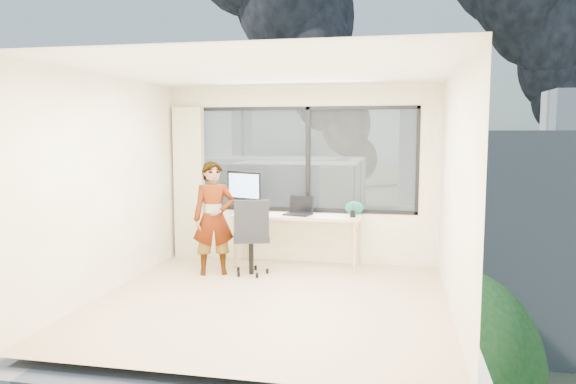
% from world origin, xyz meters
% --- Properties ---
extents(floor, '(4.00, 4.00, 0.01)m').
position_xyz_m(floor, '(0.00, 0.00, 0.00)').
color(floor, tan).
rests_on(floor, ground).
extents(ceiling, '(4.00, 4.00, 0.01)m').
position_xyz_m(ceiling, '(0.00, 0.00, 2.60)').
color(ceiling, white).
rests_on(ceiling, ground).
extents(wall_front, '(4.00, 0.01, 2.60)m').
position_xyz_m(wall_front, '(0.00, -2.00, 1.30)').
color(wall_front, beige).
rests_on(wall_front, ground).
extents(wall_left, '(0.01, 4.00, 2.60)m').
position_xyz_m(wall_left, '(-2.00, 0.00, 1.30)').
color(wall_left, beige).
rests_on(wall_left, ground).
extents(wall_right, '(0.01, 4.00, 2.60)m').
position_xyz_m(wall_right, '(2.00, 0.00, 1.30)').
color(wall_right, beige).
rests_on(wall_right, ground).
extents(window_wall, '(3.30, 0.16, 1.55)m').
position_xyz_m(window_wall, '(0.05, 2.00, 1.52)').
color(window_wall, black).
rests_on(window_wall, ground).
extents(curtain, '(0.45, 0.14, 2.30)m').
position_xyz_m(curtain, '(-1.72, 1.88, 1.15)').
color(curtain, beige).
rests_on(curtain, floor).
extents(desk, '(1.80, 0.60, 0.75)m').
position_xyz_m(desk, '(0.00, 1.66, 0.38)').
color(desk, tan).
rests_on(desk, floor).
extents(chair, '(0.68, 0.68, 1.07)m').
position_xyz_m(chair, '(-0.53, 1.10, 0.53)').
color(chair, black).
rests_on(chair, floor).
extents(person, '(0.66, 0.55, 1.54)m').
position_xyz_m(person, '(-1.03, 1.01, 0.77)').
color(person, '#2D2D33').
rests_on(person, floor).
extents(monitor, '(0.62, 0.35, 0.61)m').
position_xyz_m(monitor, '(-0.80, 1.73, 1.06)').
color(monitor, black).
rests_on(monitor, desk).
extents(game_console, '(0.32, 0.28, 0.07)m').
position_xyz_m(game_console, '(-0.68, 1.84, 0.78)').
color(game_console, white).
rests_on(game_console, desk).
extents(laptop, '(0.45, 0.47, 0.24)m').
position_xyz_m(laptop, '(0.02, 1.63, 0.87)').
color(laptop, black).
rests_on(laptop, desk).
extents(cellphone, '(0.11, 0.06, 0.01)m').
position_xyz_m(cellphone, '(-0.60, 1.59, 0.76)').
color(cellphone, black).
rests_on(cellphone, desk).
extents(pen_cup, '(0.08, 0.08, 0.10)m').
position_xyz_m(pen_cup, '(0.80, 1.59, 0.80)').
color(pen_cup, black).
rests_on(pen_cup, desk).
extents(handbag, '(0.28, 0.21, 0.20)m').
position_xyz_m(handbag, '(0.80, 1.82, 0.85)').
color(handbag, '#0C483B').
rests_on(handbag, desk).
extents(exterior_ground, '(400.00, 400.00, 0.04)m').
position_xyz_m(exterior_ground, '(0.00, 120.00, -14.00)').
color(exterior_ground, '#515B3D').
rests_on(exterior_ground, ground).
extents(near_bldg_a, '(16.00, 12.00, 14.00)m').
position_xyz_m(near_bldg_a, '(-9.00, 30.00, -7.00)').
color(near_bldg_a, beige).
rests_on(near_bldg_a, exterior_ground).
extents(near_bldg_b, '(14.00, 13.00, 16.00)m').
position_xyz_m(near_bldg_b, '(12.00, 38.00, -6.00)').
color(near_bldg_b, silver).
rests_on(near_bldg_b, exterior_ground).
extents(far_tower_a, '(14.00, 14.00, 28.00)m').
position_xyz_m(far_tower_a, '(-35.00, 95.00, 0.00)').
color(far_tower_a, silver).
rests_on(far_tower_a, exterior_ground).
extents(far_tower_b, '(13.00, 13.00, 30.00)m').
position_xyz_m(far_tower_b, '(8.00, 120.00, 1.00)').
color(far_tower_b, silver).
rests_on(far_tower_b, exterior_ground).
extents(far_tower_d, '(16.00, 14.00, 22.00)m').
position_xyz_m(far_tower_d, '(-60.00, 150.00, -3.00)').
color(far_tower_d, silver).
rests_on(far_tower_d, exterior_ground).
extents(hill_a, '(288.00, 216.00, 90.00)m').
position_xyz_m(hill_a, '(-120.00, 320.00, -14.00)').
color(hill_a, slate).
rests_on(hill_a, exterior_ground).
extents(tree_a, '(7.00, 7.00, 8.00)m').
position_xyz_m(tree_a, '(-16.00, 22.00, -10.00)').
color(tree_a, '#194B1D').
rests_on(tree_a, exterior_ground).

